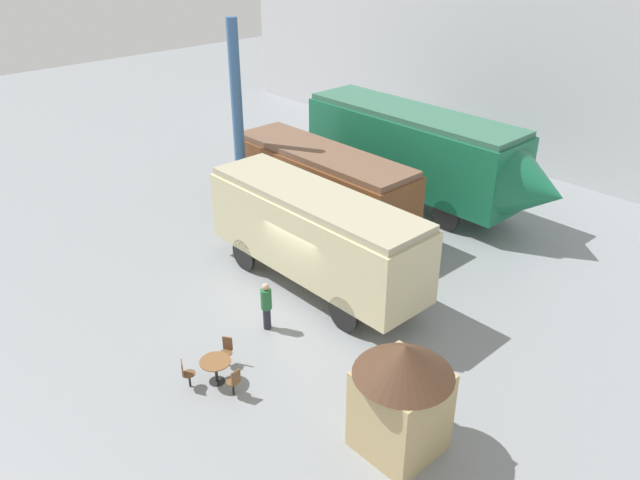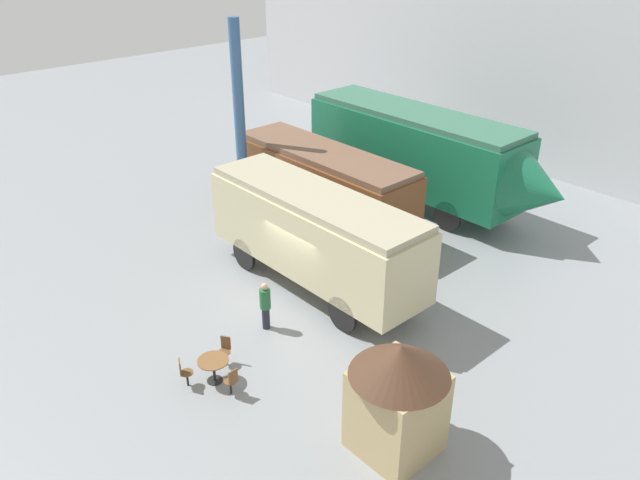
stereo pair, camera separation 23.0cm
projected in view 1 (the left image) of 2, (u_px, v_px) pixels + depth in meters
The scene contains 12 objects.
ground_plane at pixel (303, 294), 21.10m from camera, with size 80.00×80.00×0.00m, color gray.
backdrop_wall at pixel (560, 83), 28.49m from camera, with size 44.00×0.15×9.00m.
streamlined_locomotive at pixel (426, 153), 26.47m from camera, with size 12.17×2.77×4.04m.
passenger_coach_wooden at pixel (323, 181), 25.10m from camera, with size 8.42×2.47×3.14m.
passenger_coach_vintage at pixel (315, 231), 20.64m from camera, with size 8.45×2.42×3.44m.
cafe_table_near at pixel (216, 365), 16.89m from camera, with size 0.86×0.86×0.71m.
cafe_chair_0 at pixel (234, 381), 16.42m from camera, with size 0.36×0.36×0.87m.
cafe_chair_1 at pixel (227, 349), 17.60m from camera, with size 0.39×0.40×0.87m.
cafe_chair_2 at pixel (186, 372), 16.72m from camera, with size 0.39×0.40×0.87m.
visitor_person at pixel (266, 305), 18.96m from camera, with size 0.34×0.34×1.61m.
ticket_kiosk at pixel (402, 392), 14.32m from camera, with size 2.34×2.34×3.00m.
support_pillar at pixel (238, 121), 25.00m from camera, with size 0.44×0.44×8.00m.
Camera 1 is at (13.45, -11.70, 11.45)m, focal length 35.00 mm.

